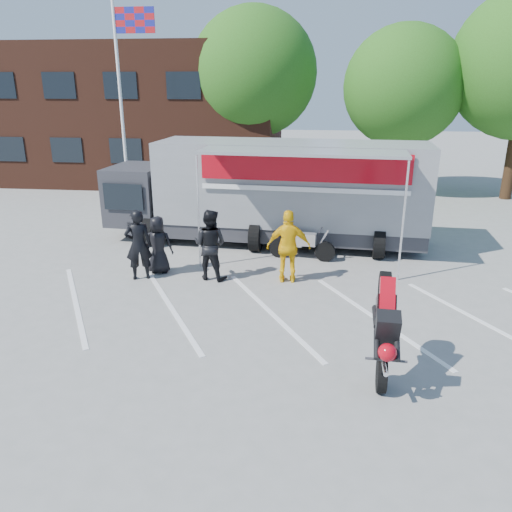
% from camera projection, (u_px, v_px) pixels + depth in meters
% --- Properties ---
extents(ground, '(100.00, 100.00, 0.00)m').
position_uv_depth(ground, '(258.00, 332.00, 10.77)').
color(ground, gray).
rests_on(ground, ground).
extents(parking_bay_lines, '(18.09, 13.33, 0.01)m').
position_uv_depth(parking_bay_lines, '(262.00, 312.00, 11.71)').
color(parking_bay_lines, white).
rests_on(parking_bay_lines, ground).
extents(office_building, '(18.00, 8.00, 7.00)m').
position_uv_depth(office_building, '(115.00, 114.00, 27.61)').
color(office_building, '#4D2518').
rests_on(office_building, ground).
extents(flagpole, '(1.61, 0.12, 8.00)m').
position_uv_depth(flagpole, '(126.00, 84.00, 19.18)').
color(flagpole, white).
rests_on(flagpole, ground).
extents(tree_left, '(6.12, 6.12, 8.64)m').
position_uv_depth(tree_left, '(254.00, 73.00, 24.19)').
color(tree_left, '#382314').
rests_on(tree_left, ground).
extents(tree_mid, '(5.44, 5.44, 7.68)m').
position_uv_depth(tree_mid, '(404.00, 87.00, 22.69)').
color(tree_mid, '#382314').
rests_on(tree_mid, ground).
extents(transporter_truck, '(10.84, 5.80, 3.34)m').
position_uv_depth(transporter_truck, '(275.00, 242.00, 16.87)').
color(transporter_truck, gray).
rests_on(transporter_truck, ground).
extents(parked_motorcycle, '(2.14, 1.00, 1.08)m').
position_uv_depth(parked_motorcycle, '(302.00, 259.00, 15.25)').
color(parked_motorcycle, '#BABBC0').
rests_on(parked_motorcycle, ground).
extents(stunt_bike_rider, '(0.97, 1.86, 2.13)m').
position_uv_depth(stunt_bike_rider, '(378.00, 369.00, 9.38)').
color(stunt_bike_rider, black).
rests_on(stunt_bike_rider, ground).
extents(spectator_leather_a, '(0.84, 0.58, 1.64)m').
position_uv_depth(spectator_leather_a, '(158.00, 245.00, 13.92)').
color(spectator_leather_a, black).
rests_on(spectator_leather_a, ground).
extents(spectator_leather_b, '(0.83, 0.69, 1.94)m').
position_uv_depth(spectator_leather_b, '(138.00, 245.00, 13.44)').
color(spectator_leather_b, black).
rests_on(spectator_leather_b, ground).
extents(spectator_leather_c, '(1.09, 0.93, 1.94)m').
position_uv_depth(spectator_leather_c, '(210.00, 245.00, 13.44)').
color(spectator_leather_c, black).
rests_on(spectator_leather_c, ground).
extents(spectator_hivis, '(1.19, 0.55, 1.98)m').
position_uv_depth(spectator_hivis, '(289.00, 247.00, 13.22)').
color(spectator_hivis, yellow).
rests_on(spectator_hivis, ground).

